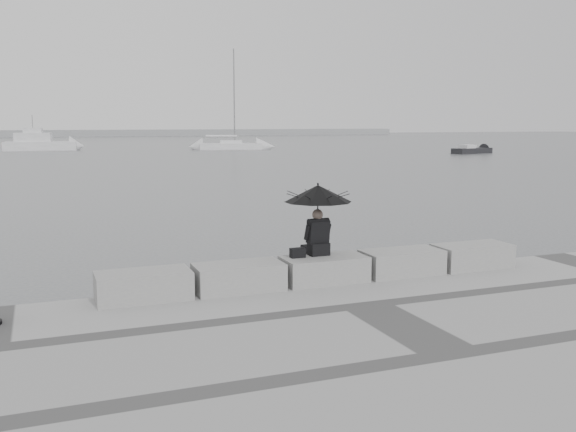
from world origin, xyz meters
name	(u,v)px	position (x,y,z in m)	size (l,w,h in m)	color
ground	(314,302)	(0.00, 0.00, 0.00)	(360.00, 360.00, 0.00)	#4E5154
stone_block_far_left	(144,286)	(-3.40, -0.45, 0.75)	(1.60, 0.80, 0.50)	gray
stone_block_left	(239,277)	(-1.70, -0.45, 0.75)	(1.60, 0.80, 0.50)	gray
stone_block_centre	(324,270)	(0.00, -0.45, 0.75)	(1.60, 0.80, 0.50)	gray
stone_block_right	(402,263)	(1.70, -0.45, 0.75)	(1.60, 0.80, 0.50)	gray
stone_block_far_right	(472,256)	(3.40, -0.45, 0.75)	(1.60, 0.80, 0.50)	gray
seated_person	(318,202)	(-0.04, -0.24, 2.03)	(1.30, 1.30, 1.39)	black
bag	(298,253)	(-0.50, -0.33, 1.09)	(0.28, 0.16, 0.18)	black
distant_landmass	(23,133)	(-8.14, 154.51, 0.90)	(180.00, 8.00, 2.80)	gray
sailboat_right	(231,145)	(18.43, 69.37, 0.52)	(8.38, 4.19, 12.90)	white
motor_cruiser	(41,143)	(-4.60, 75.39, 0.89)	(8.93, 3.95, 4.50)	white
small_motorboat	(472,150)	(41.16, 49.43, 0.32)	(5.71, 3.01, 1.10)	black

